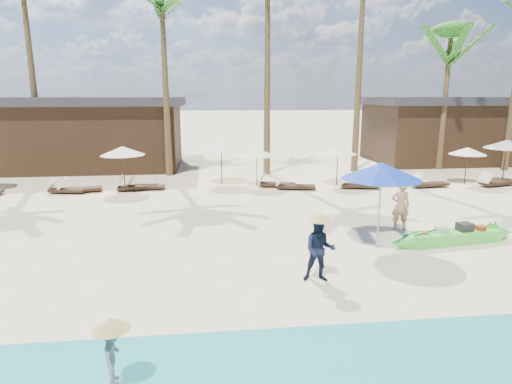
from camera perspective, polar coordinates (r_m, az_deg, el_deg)
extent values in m
plane|color=beige|center=(10.87, 0.43, -11.11)|extent=(240.00, 240.00, 0.00)
cube|color=#4DE445|center=(14.37, 24.77, -5.52)|extent=(3.08, 1.04, 0.36)
cube|color=white|center=(14.36, 24.78, -5.45)|extent=(2.64, 0.80, 0.16)
cube|color=#262628|center=(14.53, 26.04, -4.34)|extent=(0.47, 0.39, 0.33)
cube|color=silver|center=(14.10, 23.53, -4.74)|extent=(0.37, 0.33, 0.27)
cube|color=#B03117|center=(14.85, 27.69, -4.41)|extent=(0.32, 0.28, 0.21)
cylinder|color=#B03117|center=(13.79, 21.60, -5.35)|extent=(0.21, 0.21, 0.09)
cylinder|color=#262628|center=(13.58, 21.01, -5.59)|extent=(0.19, 0.19, 0.08)
sphere|color=tan|center=(13.45, 19.91, -5.47)|extent=(0.17, 0.17, 0.17)
cylinder|color=gold|center=(15.26, 28.72, -4.16)|extent=(0.13, 0.13, 0.17)
cylinder|color=gold|center=(15.39, 29.24, -4.09)|extent=(0.13, 0.13, 0.17)
imported|color=tan|center=(14.95, 18.69, -1.76)|extent=(0.67, 0.52, 1.65)
imported|color=#131B34|center=(10.43, 8.48, -7.64)|extent=(0.86, 0.72, 1.57)
imported|color=gray|center=(7.13, -18.51, -19.76)|extent=(0.38, 0.62, 0.92)
cylinder|color=#99999E|center=(13.05, 16.13, -1.83)|extent=(0.05, 0.05, 2.44)
cone|color=#1334B2|center=(12.84, 16.42, 2.73)|extent=(2.34, 2.34, 0.48)
cube|color=#332215|center=(21.43, -23.83, 0.21)|extent=(1.71, 0.82, 0.12)
cube|color=white|center=(21.72, -25.58, 0.98)|extent=(0.46, 0.59, 0.48)
cylinder|color=#332215|center=(20.84, -17.21, 2.87)|extent=(0.05, 0.05, 2.05)
cone|color=white|center=(20.72, -17.37, 5.27)|extent=(2.05, 2.05, 0.41)
cube|color=#332215|center=(21.40, -22.25, 0.37)|extent=(1.86, 0.87, 0.13)
cube|color=white|center=(21.44, -24.41, 1.06)|extent=(0.49, 0.64, 0.52)
cube|color=#332215|center=(20.98, -15.44, 0.65)|extent=(1.94, 0.93, 0.13)
cube|color=white|center=(20.92, -17.75, 1.39)|extent=(0.52, 0.67, 0.54)
cylinder|color=#332215|center=(21.70, -4.63, 3.81)|extent=(0.05, 0.05, 2.08)
cone|color=white|center=(21.58, -4.67, 6.15)|extent=(2.08, 2.08, 0.42)
cube|color=#332215|center=(21.00, -14.38, 0.67)|extent=(1.70, 0.65, 0.12)
cube|color=white|center=(21.10, -16.38, 1.43)|extent=(0.41, 0.56, 0.49)
cylinder|color=#332215|center=(20.97, 0.13, 3.19)|extent=(0.05, 0.05, 1.82)
cone|color=white|center=(20.85, 0.13, 5.32)|extent=(1.82, 1.82, 0.36)
cube|color=#332215|center=(20.95, 2.89, 1.05)|extent=(1.81, 0.96, 0.12)
cube|color=white|center=(20.96, 0.82, 1.92)|extent=(0.51, 0.64, 0.51)
cube|color=#332215|center=(20.49, 5.42, 0.75)|extent=(1.84, 0.88, 0.12)
cube|color=white|center=(20.42, 3.26, 1.64)|extent=(0.49, 0.63, 0.51)
cylinder|color=#332215|center=(21.66, 10.77, 3.37)|extent=(0.05, 0.05, 1.89)
cone|color=white|center=(21.55, 10.86, 5.50)|extent=(1.89, 1.89, 0.38)
cube|color=#332215|center=(21.20, 13.69, 0.85)|extent=(1.83, 0.88, 0.12)
cube|color=white|center=(21.02, 11.64, 1.71)|extent=(0.49, 0.63, 0.51)
cube|color=#332215|center=(21.94, 14.98, 1.16)|extent=(1.72, 0.68, 0.12)
cube|color=white|center=(21.68, 13.14, 1.92)|extent=(0.42, 0.57, 0.49)
cylinder|color=#332215|center=(23.99, 26.21, 3.08)|extent=(0.05, 0.05, 1.82)
cone|color=white|center=(23.89, 26.40, 4.93)|extent=(1.82, 1.82, 0.36)
cube|color=#332215|center=(22.58, 22.20, 0.99)|extent=(1.87, 0.79, 0.13)
cube|color=white|center=(22.07, 20.57, 1.71)|extent=(0.47, 0.63, 0.53)
cylinder|color=#332215|center=(24.98, 30.22, 3.40)|extent=(0.05, 0.05, 2.17)
cone|color=white|center=(24.87, 30.46, 5.52)|extent=(2.17, 2.17, 0.43)
cube|color=#332215|center=(24.36, 29.54, 1.08)|extent=(1.99, 1.05, 0.13)
cube|color=white|center=(23.67, 28.32, 1.75)|extent=(0.56, 0.70, 0.55)
cone|color=brown|center=(26.62, -27.68, 13.61)|extent=(0.40, 0.40, 10.89)
cone|color=brown|center=(24.24, -11.99, 14.00)|extent=(0.40, 0.40, 10.08)
cone|color=brown|center=(24.14, 1.51, 15.68)|extent=(0.40, 0.40, 11.26)
cone|color=brown|center=(25.84, 13.69, 17.26)|extent=(0.40, 0.40, 13.16)
cone|color=brown|center=(28.14, 23.86, 10.96)|extent=(0.40, 0.40, 8.07)
ellipsoid|color=#256519|center=(28.38, 24.63, 19.11)|extent=(2.08, 2.08, 0.88)
cube|color=#332215|center=(28.30, -20.55, 6.89)|extent=(10.00, 6.00, 3.80)
cube|color=#2D2D33|center=(28.20, -20.90, 11.24)|extent=(10.80, 6.60, 0.50)
cube|color=#332215|center=(31.41, 22.63, 7.23)|extent=(8.00, 6.00, 3.80)
cube|color=#2D2D33|center=(31.31, 22.98, 11.14)|extent=(8.80, 6.60, 0.50)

